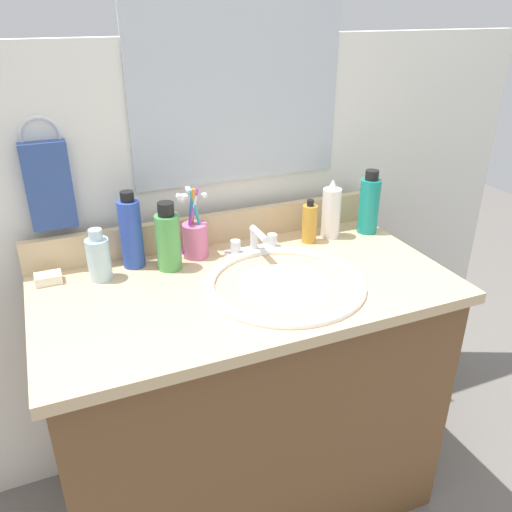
{
  "coord_description": "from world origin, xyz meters",
  "views": [
    {
      "loc": [
        -0.42,
        -1.06,
        1.37
      ],
      "look_at": [
        0.03,
        0.0,
        0.81
      ],
      "focal_mm": 36.71,
      "sensor_mm": 36.0,
      "label": 1
    }
  ],
  "objects": [
    {
      "name": "bottle_oil_amber",
      "position": [
        0.26,
        0.16,
        0.8
      ],
      "size": [
        0.04,
        0.04,
        0.13
      ],
      "color": "gold",
      "rests_on": "countertop"
    },
    {
      "name": "ground_plane",
      "position": [
        0.0,
        0.0,
        0.0
      ],
      "size": [
        6.0,
        6.0,
        0.0
      ],
      "primitive_type": "plane",
      "color": "#66605B"
    },
    {
      "name": "bottle_lotion_white",
      "position": [
        0.34,
        0.17,
        0.82
      ],
      "size": [
        0.05,
        0.05,
        0.18
      ],
      "color": "white",
      "rests_on": "countertop"
    },
    {
      "name": "countertop",
      "position": [
        0.0,
        0.0,
        0.73
      ],
      "size": [
        1.03,
        0.54,
        0.03
      ],
      "primitive_type": "cube",
      "color": "#D1B284",
      "rests_on": "vanity_cabinet"
    },
    {
      "name": "bottle_toner_green",
      "position": [
        -0.15,
        0.15,
        0.83
      ],
      "size": [
        0.06,
        0.06,
        0.18
      ],
      "color": "#4C9E4C",
      "rests_on": "countertop"
    },
    {
      "name": "faucet",
      "position": [
        0.08,
        0.15,
        0.77
      ],
      "size": [
        0.16,
        0.1,
        0.08
      ],
      "color": "silver",
      "rests_on": "countertop"
    },
    {
      "name": "vanity_cabinet",
      "position": [
        0.0,
        0.0,
        0.36
      ],
      "size": [
        0.99,
        0.5,
        0.72
      ],
      "primitive_type": "cube",
      "color": "brown",
      "rests_on": "ground_plane"
    },
    {
      "name": "mirror_panel",
      "position": [
        0.1,
        0.3,
        1.19
      ],
      "size": [
        0.6,
        0.01,
        0.56
      ],
      "primitive_type": "cube",
      "color": "#B2BCC6"
    },
    {
      "name": "soap_bar",
      "position": [
        -0.45,
        0.19,
        0.76
      ],
      "size": [
        0.06,
        0.04,
        0.02
      ],
      "primitive_type": "cube",
      "color": "white",
      "rests_on": "countertop"
    },
    {
      "name": "hand_towel",
      "position": [
        -0.41,
        0.28,
        0.96
      ],
      "size": [
        0.11,
        0.04,
        0.22
      ],
      "primitive_type": "cube",
      "color": "#334C8C"
    },
    {
      "name": "towel_ring",
      "position": [
        -0.41,
        0.3,
        1.08
      ],
      "size": [
        0.1,
        0.01,
        0.1
      ],
      "primitive_type": "torus",
      "rotation": [
        1.57,
        0.0,
        0.0
      ],
      "color": "silver"
    },
    {
      "name": "bottle_gel_clear",
      "position": [
        -0.33,
        0.16,
        0.8
      ],
      "size": [
        0.06,
        0.06,
        0.13
      ],
      "color": "silver",
      "rests_on": "countertop"
    },
    {
      "name": "back_wall",
      "position": [
        0.0,
        0.32,
        0.65
      ],
      "size": [
        2.13,
        0.04,
        1.3
      ],
      "primitive_type": "cube",
      "color": "silver",
      "rests_on": "ground_plane"
    },
    {
      "name": "bottle_mouthwash_teal",
      "position": [
        0.46,
        0.16,
        0.83
      ],
      "size": [
        0.06,
        0.06,
        0.19
      ],
      "color": "teal",
      "rests_on": "countertop"
    },
    {
      "name": "bottle_shampoo_blue",
      "position": [
        -0.24,
        0.21,
        0.84
      ],
      "size": [
        0.06,
        0.06,
        0.21
      ],
      "color": "#2D4CB2",
      "rests_on": "countertop"
    },
    {
      "name": "cup_pink",
      "position": [
        -0.07,
        0.2,
        0.8
      ],
      "size": [
        0.08,
        0.07,
        0.2
      ],
      "color": "#D16693",
      "rests_on": "countertop"
    },
    {
      "name": "sink_basin",
      "position": [
        0.08,
        -0.05,
        0.71
      ],
      "size": [
        0.4,
        0.4,
        0.11
      ],
      "color": "white",
      "rests_on": "countertop"
    },
    {
      "name": "backsplash",
      "position": [
        0.0,
        0.26,
        0.79
      ],
      "size": [
        1.03,
        0.02,
        0.09
      ],
      "primitive_type": "cube",
      "color": "#D1B284",
      "rests_on": "countertop"
    }
  ]
}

